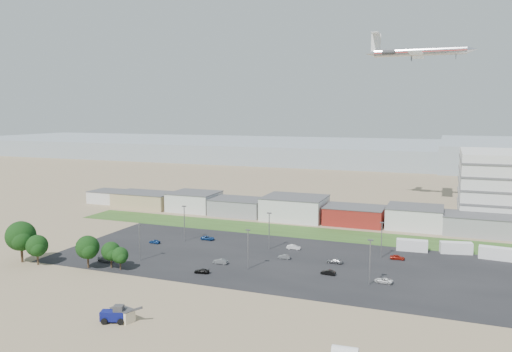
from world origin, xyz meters
The scene contains 34 objects.
ground centered at (0.00, 0.00, 0.00)m, with size 700.00×700.00×0.00m, color #846C54.
parking_lot centered at (5.00, 20.00, 0.01)m, with size 120.00×50.00×0.01m, color black.
grass_strip centered at (0.00, 52.00, 0.01)m, with size 160.00×16.00×0.02m, color #324D1D.
hills_backdrop centered at (40.00, 315.00, 4.50)m, with size 700.00×200.00×9.00m, color gray, non-canonical shape.
building_row centered at (-17.00, 71.00, 4.00)m, with size 170.00×20.00×8.00m, color silver, non-canonical shape.
portable_shed centered at (-10.01, -27.48, 1.19)m, with size 4.73×2.45×2.38m, color beige, non-canonical shape.
telehandler centered at (-11.00, -28.72, 1.65)m, with size 7.90×2.63×3.29m, color #0B105A, non-canonical shape.
box_trailer_a centered at (37.25, 41.67, 1.59)m, with size 8.45×2.64×3.17m, color silver, non-canonical shape.
box_trailer_b centered at (48.81, 43.36, 1.59)m, with size 8.46×2.64×3.17m, color silver, non-canonical shape.
box_trailer_c centered at (58.75, 41.16, 1.63)m, with size 8.70×2.72×3.26m, color silver, non-canonical shape.
box_trailer_d centered at (62.51, 41.97, 1.36)m, with size 7.25×2.26×2.72m, color silver, non-canonical shape.
tree_far_left centered at (-56.84, -6.19, 6.14)m, with size 8.19×8.19×12.28m, color black, non-canonical shape.
tree_left centered at (-51.33, -6.43, 4.41)m, with size 5.87×5.87×8.81m, color black, non-canonical shape.
tree_mid centered at (-37.53, -3.89, 4.68)m, with size 6.24×6.24×9.35m, color black, non-canonical shape.
tree_right centered at (-32.08, -1.83, 3.80)m, with size 5.07×5.07×7.60m, color black, non-canonical shape.
tree_near centered at (-28.99, -2.31, 3.28)m, with size 4.37×4.37×6.55m, color black, non-canonical shape.
lightpole_front_l centered at (-29.15, 6.34, 4.87)m, with size 1.15×0.48×9.74m, color slate, non-canonical shape.
lightpole_front_m centered at (0.18, 9.98, 4.99)m, with size 1.17×0.49×9.98m, color slate, non-canonical shape.
lightpole_front_r centered at (30.20, 9.15, 5.23)m, with size 1.23×0.51×10.46m, color slate, non-canonical shape.
lightpole_back_l centered at (-28.07, 28.35, 5.39)m, with size 1.27×0.53×10.78m, color slate, non-canonical shape.
lightpole_back_m centered at (-0.94, 28.76, 5.29)m, with size 1.24×0.52×10.58m, color slate, non-canonical shape.
lightpole_back_r centered at (29.97, 31.77, 4.86)m, with size 1.14×0.48×9.72m, color slate, non-canonical shape.
airliner centered at (33.26, 107.18, 62.36)m, with size 42.14×28.73×12.45m, color silver, non-canonical shape.
parked_car_0 centered at (33.08, 11.42, 0.58)m, with size 1.91×4.14×1.15m, color silver.
parked_car_1 centered at (19.94, 12.55, 0.59)m, with size 1.26×3.61×1.19m, color black.
parked_car_3 centered at (-8.96, 2.61, 0.54)m, with size 1.52×3.75×1.09m, color black.
parked_car_4 centered at (-8.00, 11.14, 0.65)m, with size 1.37×3.92×1.29m, color #595B5E.
parked_car_5 centered at (-34.89, 22.39, 0.59)m, with size 1.38×3.44×1.17m, color navy.
parked_car_7 centered at (6.01, 21.35, 0.56)m, with size 1.18×3.40×1.12m, color #595B5E.
parked_car_8 centered at (34.25, 31.45, 0.65)m, with size 1.54×3.84×1.31m, color maroon.
parked_car_9 centered at (-21.94, 31.73, 0.60)m, with size 1.98×4.30×1.19m, color navy.
parked_car_10 centered at (-36.67, 1.91, 0.66)m, with size 1.84×4.52×1.31m, color #595B5E.
parked_car_11 centered at (5.65, 31.17, 0.65)m, with size 1.37×3.92×1.29m, color silver.
parked_car_12 centered at (19.34, 22.20, 0.60)m, with size 1.69×4.16×1.21m, color #A5A5AA.
Camera 1 is at (45.51, -101.81, 38.82)m, focal length 35.00 mm.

